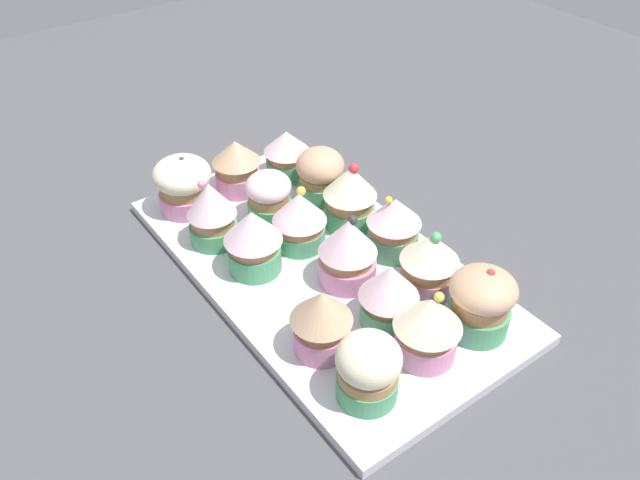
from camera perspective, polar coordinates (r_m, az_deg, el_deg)
ground_plane at (r=72.32cm, az=-0.00°, el=-3.53°), size 180.00×180.00×3.00cm
baking_tray at (r=70.93cm, az=-0.00°, el=-2.27°), size 45.12×24.53×1.20cm
cupcake_0 at (r=77.99cm, az=-11.99°, el=4.92°), size 6.86×6.86×7.12cm
cupcake_1 at (r=72.02cm, az=-9.55°, el=2.45°), size 5.56×5.56×7.98cm
cupcake_2 at (r=67.58cm, az=-5.92°, el=0.02°), size 6.21×6.21×7.45cm
cupcake_3 at (r=58.79cm, az=0.12°, el=-7.08°), size 5.82×5.82×7.08cm
cupcake_4 at (r=55.58cm, az=4.27°, el=-11.23°), size 5.68×5.68×6.85cm
cupcake_5 at (r=80.52cm, az=-7.17°, el=6.67°), size 6.01×6.01×6.93cm
cupcake_6 at (r=75.54cm, az=-4.22°, el=4.03°), size 5.33×5.33×6.09cm
cupcake_7 at (r=70.82cm, az=-1.76°, el=1.92°), size 6.05×6.05×7.17cm
cupcake_8 at (r=65.91cm, az=2.47°, el=-0.94°), size 6.11×6.11×8.07cm
cupcake_9 at (r=61.87cm, az=6.29°, el=-4.60°), size 5.89×5.89×6.99cm
cupcake_10 at (r=59.40cm, az=9.77°, el=-7.33°), size 6.31×6.31×7.31cm
cupcake_11 at (r=82.79cm, az=-2.94°, el=7.69°), size 5.91×5.91×6.40cm
cupcake_12 at (r=78.41cm, az=0.01°, el=5.88°), size 5.87×5.87×6.70cm
cupcake_13 at (r=73.60cm, az=2.67°, el=3.98°), size 6.18×6.18×8.19cm
cupcake_14 at (r=70.15cm, az=6.53°, el=1.34°), size 5.98×5.98×7.27cm
cupcake_15 at (r=65.68cm, az=9.62°, el=-1.94°), size 6.03×6.03×7.45cm
cupcake_16 at (r=62.53cm, az=14.03°, el=-5.29°), size 6.37×6.37×7.22cm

